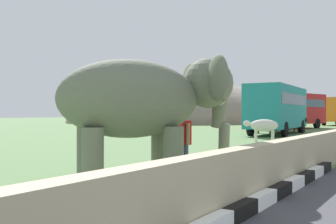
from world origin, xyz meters
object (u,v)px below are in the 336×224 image
elephant (146,101)px  cow_mid (265,122)px  bus_teal (278,106)px  cow_near (263,126)px  cow_far (300,121)px  bus_red (290,108)px  person_handler (184,140)px

elephant → cow_mid: (21.72, 5.27, -0.98)m
bus_teal → cow_near: bus_teal is taller
bus_teal → cow_mid: (0.41, 1.12, -1.21)m
elephant → bus_teal: size_ratio=0.44×
cow_far → bus_teal: bearing=175.5°
bus_teal → cow_near: bearing=-167.0°
elephant → bus_teal: 21.71m
bus_teal → cow_far: bus_teal is taller
elephant → cow_mid: bearing=13.6°
cow_far → elephant: bearing=-171.6°
bus_red → cow_near: size_ratio=5.55×
bus_teal → cow_mid: bus_teal is taller
cow_near → person_handler: bearing=-168.2°
person_handler → cow_near: person_handler is taller
bus_teal → cow_far: size_ratio=5.29×
cow_mid → person_handler: bearing=-165.0°
cow_near → cow_far: size_ratio=1.10×
elephant → bus_red: 32.06m
bus_red → cow_far: (-5.63, -2.51, -1.21)m
person_handler → cow_mid: size_ratio=0.88×
elephant → bus_red: size_ratio=0.38×
elephant → cow_mid: 22.37m
bus_teal → cow_far: 4.67m
person_handler → cow_far: 24.91m
bus_teal → person_handler: bearing=-167.7°
cow_mid → elephant: bearing=-166.4°
elephant → bus_teal: (21.31, 4.14, 0.23)m
bus_red → elephant: bearing=-168.7°
elephant → bus_red: bus_red is taller
person_handler → bus_red: bearing=12.2°
bus_red → cow_near: bus_red is taller
bus_red → cow_far: 6.29m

